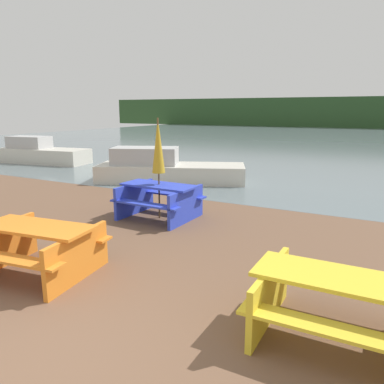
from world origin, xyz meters
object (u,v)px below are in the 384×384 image
picnic_table_blue (159,198)px  boat (165,169)px  umbrella_gold (158,146)px  boat_second (41,153)px  picnic_table_orange (38,244)px  picnic_table_yellow (338,301)px

picnic_table_blue → boat: bearing=120.4°
umbrella_gold → boat_second: 10.90m
picnic_table_blue → boat: (-2.22, 3.78, -0.04)m
picnic_table_blue → umbrella_gold: (0.00, 0.00, 1.15)m
picnic_table_orange → boat_second: size_ratio=0.42×
picnic_table_yellow → picnic_table_blue: picnic_table_blue is taller
picnic_table_orange → boat: boat is taller
picnic_table_orange → boat_second: 12.70m
picnic_table_blue → boat: 4.39m
picnic_table_yellow → umbrella_gold: (-4.15, 2.98, 1.17)m
picnic_table_blue → boat_second: size_ratio=0.39×
picnic_table_yellow → picnic_table_blue: size_ratio=1.01×
picnic_table_orange → umbrella_gold: umbrella_gold is taller
picnic_table_blue → picnic_table_yellow: bearing=-35.6°
umbrella_gold → boat: bearing=120.4°
umbrella_gold → picnic_table_yellow: bearing=-35.6°
picnic_table_orange → picnic_table_yellow: 4.15m
boat_second → umbrella_gold: bearing=-35.9°
picnic_table_orange → boat: bearing=107.5°
boat → boat_second: (-7.42, 1.16, 0.03)m
picnic_table_orange → umbrella_gold: (-0.01, 3.31, 1.17)m
picnic_table_blue → umbrella_gold: 1.15m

